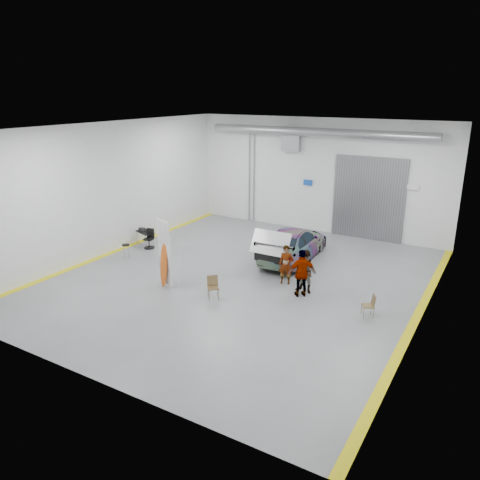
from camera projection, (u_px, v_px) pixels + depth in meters
The scene contains 13 objects.
ground at pixel (241, 278), 19.04m from camera, with size 16.00×16.00×0.00m, color slate.
room_shell at pixel (273, 171), 19.49m from camera, with size 14.02×16.18×6.01m.
sedan_car at pixel (293, 243), 21.08m from camera, with size 2.02×4.95×1.43m, color silver.
person_a at pixel (286, 265), 18.33m from camera, with size 0.57×0.37×1.57m, color olive.
person_b at pixel (306, 272), 17.49m from camera, with size 0.81×0.62×1.67m, color #456580.
person_c at pixel (302, 273), 17.16m from camera, with size 1.05×0.43×1.81m, color #996633.
surfboard_display at pixel (165, 259), 17.89m from camera, with size 0.78×0.39×2.85m.
folding_chair_near at pixel (213, 292), 17.14m from camera, with size 0.55×0.62×0.84m.
folding_chair_far at pixel (368, 310), 15.77m from camera, with size 0.50×0.61×0.80m.
shop_stool at pixel (126, 252), 21.13m from camera, with size 0.36×0.36×0.70m.
work_table at pixel (144, 232), 23.01m from camera, with size 1.18×0.87×0.87m.
office_chair at pixel (150, 240), 22.60m from camera, with size 0.50×0.51×0.94m.
trunk_lid at pixel (271, 241), 19.03m from camera, with size 1.67×1.02×0.04m, color silver.
Camera 1 is at (8.94, -15.20, 7.33)m, focal length 35.00 mm.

